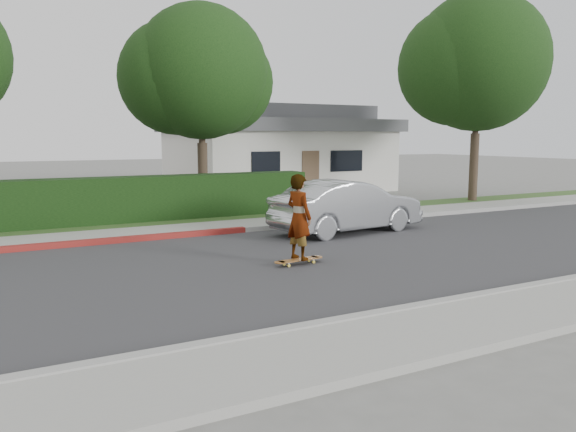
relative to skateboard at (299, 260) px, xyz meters
name	(u,v)px	position (x,y,z in m)	size (l,w,h in m)	color
ground	(277,264)	(-0.38, 0.29, -0.11)	(120.00, 120.00, 0.00)	slate
road	(277,264)	(-0.38, 0.29, -0.10)	(60.00, 8.00, 0.01)	#2D2D30
curb_near	(398,312)	(-0.38, -3.81, -0.03)	(60.00, 0.20, 0.15)	#9E9E99
sidewalk_near	(439,331)	(-0.38, -4.71, -0.05)	(60.00, 1.60, 0.12)	gray
curb_far	(211,232)	(-0.38, 4.39, -0.03)	(60.00, 0.20, 0.15)	#9E9E99
curb_red_section	(14,249)	(-5.38, 4.39, -0.03)	(12.00, 0.21, 0.15)	maroon
sidewalk_far	(201,228)	(-0.38, 5.29, -0.05)	(60.00, 1.60, 0.12)	gray
planting_strip	(184,222)	(-0.38, 6.89, -0.06)	(60.00, 1.60, 0.10)	#2D4C1E
hedge	(81,203)	(-3.38, 7.49, 0.64)	(15.00, 1.00, 1.50)	black
tree_center	(199,76)	(1.10, 9.48, 4.80)	(5.66, 4.84, 7.44)	#33261C
tree_right	(475,66)	(12.10, 6.98, 5.52)	(6.32, 5.60, 8.56)	#33261C
house	(276,149)	(7.62, 16.28, 1.99)	(10.60, 8.60, 4.30)	beige
skateboard	(299,260)	(0.00, 0.00, 0.00)	(1.22, 0.36, 0.11)	yellow
skateboarder	(299,217)	(0.00, 0.00, 0.93)	(0.67, 0.44, 1.84)	white
car_silver	(348,206)	(3.25, 2.99, 0.65)	(1.60, 4.59, 1.51)	#AFB2B6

